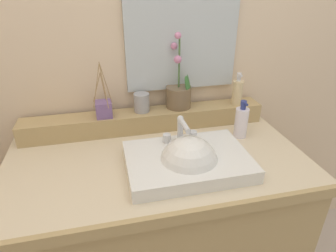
% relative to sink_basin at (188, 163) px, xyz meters
% --- Properties ---
extents(wall_back, '(3.18, 0.20, 2.71)m').
position_rel_sink_basin_xyz_m(wall_back, '(-0.10, 0.54, 0.45)').
color(wall_back, beige).
rests_on(wall_back, ground).
extents(vanity_cabinet, '(1.20, 0.66, 0.89)m').
position_rel_sink_basin_xyz_m(vanity_cabinet, '(-0.10, 0.10, -0.46)').
color(vanity_cabinet, tan).
rests_on(vanity_cabinet, ground).
extents(back_ledge, '(1.13, 0.12, 0.09)m').
position_rel_sink_basin_xyz_m(back_ledge, '(-0.10, 0.36, 0.02)').
color(back_ledge, tan).
rests_on(back_ledge, vanity_cabinet).
extents(sink_basin, '(0.46, 0.32, 0.26)m').
position_rel_sink_basin_xyz_m(sink_basin, '(0.00, 0.00, 0.00)').
color(sink_basin, white).
rests_on(sink_basin, vanity_cabinet).
extents(potted_plant, '(0.12, 0.12, 0.35)m').
position_rel_sink_basin_xyz_m(potted_plant, '(0.06, 0.38, 0.14)').
color(potted_plant, brown).
rests_on(potted_plant, back_ledge).
extents(soap_dispenser, '(0.05, 0.05, 0.16)m').
position_rel_sink_basin_xyz_m(soap_dispenser, '(0.35, 0.34, 0.13)').
color(soap_dispenser, beige).
rests_on(soap_dispenser, back_ledge).
extents(tumbler_cup, '(0.07, 0.07, 0.09)m').
position_rel_sink_basin_xyz_m(tumbler_cup, '(-0.12, 0.37, 0.11)').
color(tumbler_cup, '#98989B').
rests_on(tumbler_cup, back_ledge).
extents(reed_diffuser, '(0.08, 0.09, 0.25)m').
position_rel_sink_basin_xyz_m(reed_diffuser, '(-0.29, 0.35, 0.11)').
color(reed_diffuser, slate).
rests_on(reed_diffuser, back_ledge).
extents(lotion_bottle, '(0.06, 0.06, 0.17)m').
position_rel_sink_basin_xyz_m(lotion_bottle, '(0.30, 0.19, 0.05)').
color(lotion_bottle, white).
rests_on(lotion_bottle, vanity_cabinet).
extents(mirror, '(0.52, 0.02, 0.58)m').
position_rel_sink_basin_xyz_m(mirror, '(0.09, 0.42, 0.44)').
color(mirror, silver).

